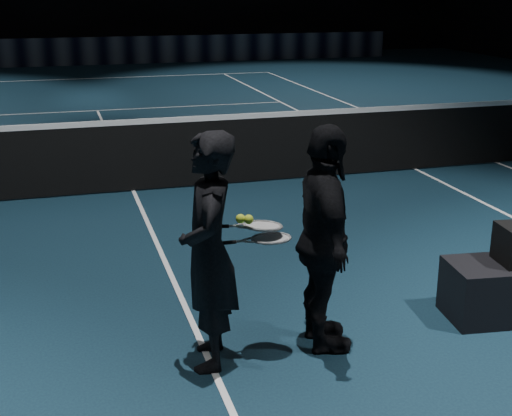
{
  "coord_description": "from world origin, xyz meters",
  "views": [
    {
      "loc": [
        -0.94,
        -9.06,
        2.61
      ],
      "look_at": [
        0.35,
        -4.58,
        1.13
      ],
      "focal_mm": 50.0,
      "sensor_mm": 36.0,
      "label": 1
    }
  ],
  "objects": [
    {
      "name": "floor",
      "position": [
        0.0,
        0.0,
        0.0
      ],
      "size": [
        36.0,
        36.0,
        0.0
      ],
      "primitive_type": "plane",
      "color": "black",
      "rests_on": "ground"
    },
    {
      "name": "court_lines",
      "position": [
        0.0,
        0.0,
        0.0
      ],
      "size": [
        10.98,
        23.78,
        0.01
      ],
      "primitive_type": null,
      "color": "white",
      "rests_on": "floor"
    },
    {
      "name": "net_mesh",
      "position": [
        0.0,
        0.0,
        0.45
      ],
      "size": [
        12.8,
        0.02,
        0.86
      ],
      "primitive_type": "cube",
      "color": "black",
      "rests_on": "floor"
    },
    {
      "name": "net_tape",
      "position": [
        0.0,
        0.0,
        0.92
      ],
      "size": [
        12.8,
        0.03,
        0.07
      ],
      "primitive_type": "cube",
      "color": "white",
      "rests_on": "net_mesh"
    },
    {
      "name": "sponsor_backdrop",
      "position": [
        0.0,
        15.5,
        0.45
      ],
      "size": [
        22.0,
        0.15,
        0.9
      ],
      "primitive_type": "cube",
      "color": "black",
      "rests_on": "floor"
    },
    {
      "name": "player_a",
      "position": [
        0.01,
        -4.58,
        0.84
      ],
      "size": [
        0.52,
        0.68,
        1.69
      ],
      "primitive_type": "imported",
      "rotation": [
        0.0,
        0.0,
        -1.77
      ],
      "color": "black",
      "rests_on": "floor"
    },
    {
      "name": "player_b",
      "position": [
        0.86,
        -4.58,
        0.84
      ],
      "size": [
        0.54,
        1.04,
        1.69
      ],
      "primitive_type": "imported",
      "rotation": [
        0.0,
        0.0,
        1.43
      ],
      "color": "black",
      "rests_on": "floor"
    },
    {
      "name": "racket_lower",
      "position": [
        0.46,
        -4.58,
        0.9
      ],
      "size": [
        0.68,
        0.22,
        0.03
      ],
      "primitive_type": null,
      "rotation": [
        0.0,
        0.0,
        0.0
      ],
      "color": "black",
      "rests_on": "player_a"
    },
    {
      "name": "racket_upper",
      "position": [
        0.41,
        -4.54,
        0.98
      ],
      "size": [
        0.69,
        0.27,
        0.1
      ],
      "primitive_type": null,
      "rotation": [
        0.0,
        0.1,
        0.07
      ],
      "color": "black",
      "rests_on": "player_b"
    },
    {
      "name": "tennis_balls",
      "position": [
        0.27,
        -4.57,
        1.08
      ],
      "size": [
        0.12,
        0.1,
        0.12
      ],
      "primitive_type": null,
      "color": "#CBE731",
      "rests_on": "racket_upper"
    }
  ]
}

